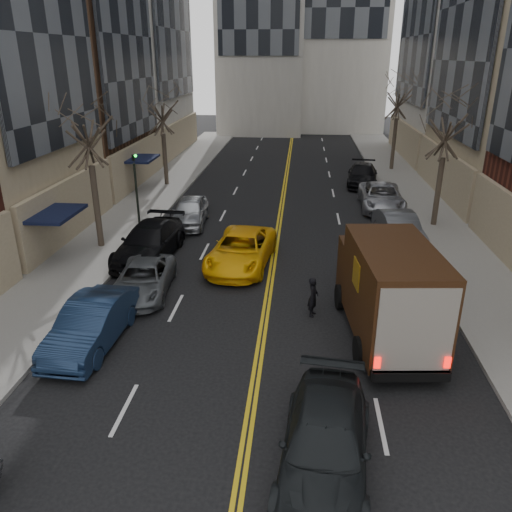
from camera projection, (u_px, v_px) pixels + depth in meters
The scene contains 18 objects.
sidewalk_left at pixel (140, 207), 31.79m from camera, with size 4.00×66.00×0.15m, color slate.
sidewalk_right at pixel (429, 215), 30.29m from camera, with size 4.00×66.00×0.15m, color slate.
tree_lf_mid at pixel (85, 114), 22.87m from camera, with size 3.20×3.20×8.91m.
tree_lf_far at pixel (161, 102), 35.08m from camera, with size 3.20×3.20×8.12m.
tree_rt_mid at pixel (449, 115), 26.17m from camera, with size 3.20×3.20×8.32m.
tree_rt_far at pixel (400, 87), 39.81m from camera, with size 3.20×3.20×9.11m.
traffic_signal at pixel (136, 185), 26.01m from camera, with size 0.29×0.26×4.70m.
ups_truck at pixel (388, 291), 16.75m from camera, with size 3.09×6.60×3.50m.
observer_sedan at pixel (325, 443), 11.61m from camera, with size 2.60×5.26×1.47m.
taxi at pixel (241, 250), 22.98m from camera, with size 2.58×5.60×1.56m, color #FFB80A.
pedestrian at pixel (313, 297), 18.53m from camera, with size 0.56×0.37×1.53m, color black.
parked_lf_b at pixel (92, 324), 16.64m from camera, with size 1.65×4.74×1.56m, color #13233E.
parked_lf_c at pixel (143, 279), 20.32m from camera, with size 2.11×4.57×1.27m, color #53575B.
parked_lf_d at pixel (149, 242), 23.80m from camera, with size 2.29×5.64×1.64m, color black.
parked_lf_e at pixel (190, 211), 28.58m from camera, with size 1.85×4.60×1.57m, color #B8BBC0.
parked_rt_a at pixel (399, 229), 25.68m from camera, with size 1.68×4.83×1.59m, color #45474B.
parked_rt_b at pixel (381, 197), 31.52m from camera, with size 2.59×5.61×1.56m, color #AAABB2.
parked_rt_c at pixel (362, 175), 37.29m from camera, with size 2.14×5.27×1.53m, color black.
Camera 1 is at (1.15, -2.84, 9.13)m, focal length 35.00 mm.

